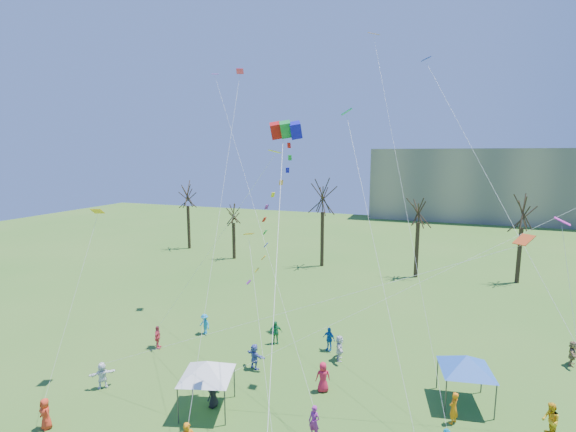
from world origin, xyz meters
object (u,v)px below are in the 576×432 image
(canopy_tent_white, at_px, (207,368))
(canopy_tent_blue, at_px, (466,363))
(distant_building, at_px, (522,185))
(big_box_kite, at_px, (275,218))

(canopy_tent_white, relative_size, canopy_tent_blue, 0.97)
(distant_building, bearing_deg, canopy_tent_blue, -101.72)
(big_box_kite, bearing_deg, distant_building, 70.74)
(distant_building, height_order, big_box_kite, big_box_kite)
(distant_building, bearing_deg, big_box_kite, -109.26)
(big_box_kite, height_order, canopy_tent_white, big_box_kite)
(distant_building, relative_size, canopy_tent_white, 16.55)
(distant_building, relative_size, canopy_tent_blue, 15.99)
(distant_building, height_order, canopy_tent_white, distant_building)
(canopy_tent_white, distance_m, canopy_tent_blue, 14.25)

